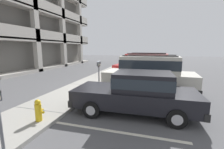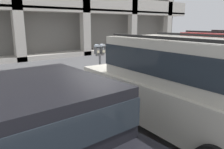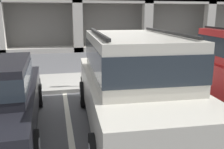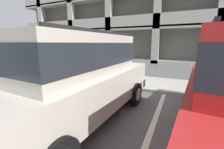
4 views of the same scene
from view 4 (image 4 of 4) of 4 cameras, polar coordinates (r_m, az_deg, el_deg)
name	(u,v)px [view 4 (image 4 of 4)]	position (r m, az deg, el deg)	size (l,w,h in m)	color
ground_plane	(123,92)	(5.82, 4.23, -6.66)	(80.00, 80.00, 0.10)	#565659
sidewalk	(133,82)	(6.97, 8.03, -2.67)	(40.00, 2.20, 0.12)	#9E9B93
parking_stall_lines	(157,113)	(4.20, 16.86, -13.95)	(11.98, 4.80, 0.01)	silver
silver_suv	(76,75)	(3.48, -13.47, -0.19)	(2.19, 4.87, 2.03)	beige
red_sedan	(13,74)	(5.79, -33.48, 0.19)	(1.93, 4.53, 1.54)	black
parking_meter_near	(123,57)	(5.92, 4.19, 6.65)	(0.35, 0.12, 1.53)	#595B60
parking_meter_far	(24,56)	(9.76, -30.62, 6.02)	(0.15, 0.12, 1.46)	#595B60
fire_hydrant	(47,68)	(8.91, -23.54, 2.28)	(0.30, 0.30, 0.70)	gold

